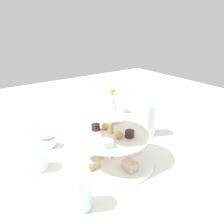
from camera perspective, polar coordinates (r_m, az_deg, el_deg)
The scene contains 8 objects.
ground_plane at distance 0.79m, azimuth 0.00°, elevation -12.43°, with size 2.40×2.40×0.00m, color white.
tiered_serving_stand at distance 0.75m, azimuth -0.04°, elevation -7.49°, with size 0.30×0.30×0.27m.
water_glass_tall_right at distance 0.95m, azimuth 9.48°, elevation -2.02°, with size 0.07×0.07×0.13m, color silver.
water_glass_short_left at distance 0.77m, azimuth -18.98°, elevation -11.62°, with size 0.06×0.06×0.08m, color silver.
teacup_with_saucer at distance 0.89m, azimuth -16.34°, elevation -7.40°, with size 0.09×0.09×0.05m.
butter_knife_left at distance 0.73m, azimuth 22.38°, elevation -17.90°, with size 0.17×0.01×0.00m, color silver.
butter_knife_right at distance 1.04m, azimuth -6.97°, elevation -3.57°, with size 0.17×0.01×0.00m, color silver.
water_glass_mid_back at distance 0.60m, azimuth -8.26°, elevation -19.74°, with size 0.06×0.06×0.10m, color silver.
Camera 1 is at (0.38, 0.53, 0.45)m, focal length 34.87 mm.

